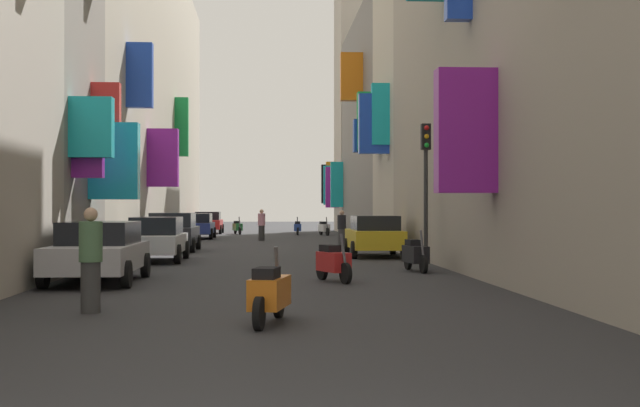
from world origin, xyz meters
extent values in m
plane|color=#2D2D30|center=(0.00, 30.00, 0.00)|extent=(140.00, 140.00, 0.00)
cube|color=#19B2BF|center=(-4.46, 17.82, 3.75)|extent=(1.08, 0.45, 1.53)
cube|color=red|center=(-4.60, 20.54, 4.20)|extent=(0.80, 0.37, 2.13)
cube|color=#19B2BF|center=(-4.32, 20.26, 3.03)|extent=(1.37, 0.53, 2.15)
cube|color=purple|center=(-4.61, 18.13, 3.35)|extent=(0.78, 0.35, 1.74)
cube|color=#BCB29E|center=(-8.00, 41.28, 7.78)|extent=(6.00, 37.45, 15.56)
cube|color=green|center=(-4.64, 42.87, 6.09)|extent=(0.72, 0.50, 3.18)
cube|color=purple|center=(-4.36, 32.07, 3.80)|extent=(1.27, 0.59, 2.41)
cube|color=blue|center=(-4.54, 26.69, 6.42)|extent=(0.91, 0.46, 2.29)
cube|color=purple|center=(4.34, 14.53, 3.41)|extent=(1.32, 0.58, 2.73)
cube|color=#BCB29E|center=(8.00, 33.12, 8.30)|extent=(6.00, 6.72, 16.60)
cube|color=blue|center=(4.38, 31.10, 5.17)|extent=(1.25, 0.47, 2.47)
cube|color=green|center=(4.48, 33.61, 5.51)|extent=(1.04, 0.64, 2.61)
cube|color=#19B2BF|center=(4.63, 30.97, 5.56)|extent=(0.73, 0.38, 2.53)
cube|color=blue|center=(4.41, 33.98, 4.92)|extent=(1.17, 0.65, 1.45)
cube|color=slate|center=(8.00, 44.86, 6.29)|extent=(6.00, 16.74, 12.57)
cube|color=orange|center=(4.42, 40.84, 8.59)|extent=(1.16, 0.59, 2.51)
cube|color=#19B2BF|center=(4.60, 52.54, 3.24)|extent=(0.80, 0.53, 2.98)
cube|color=#B2A899|center=(8.00, 56.82, 9.07)|extent=(6.00, 6.35, 18.15)
cube|color=#19B2BF|center=(4.55, 58.38, 3.34)|extent=(0.89, 0.62, 2.86)
cube|color=black|center=(4.50, 59.05, 3.45)|extent=(1.01, 0.45, 2.85)
cube|color=orange|center=(4.67, 58.97, 3.73)|extent=(0.66, 0.49, 2.70)
cube|color=purple|center=(4.55, 56.15, 3.14)|extent=(0.89, 0.42, 2.85)
cube|color=white|center=(-3.58, 23.64, 0.58)|extent=(1.66, 4.17, 0.56)
cube|color=black|center=(-3.58, 23.84, 1.14)|extent=(1.46, 2.34, 0.56)
cylinder|color=black|center=(-2.75, 22.26, 0.30)|extent=(0.18, 0.60, 0.60)
cylinder|color=black|center=(-4.41, 22.26, 0.30)|extent=(0.18, 0.60, 0.60)
cylinder|color=black|center=(-2.75, 25.01, 0.30)|extent=(0.18, 0.60, 0.60)
cylinder|color=black|center=(-4.41, 25.01, 0.30)|extent=(0.18, 0.60, 0.60)
cube|color=gold|center=(3.74, 25.88, 0.62)|extent=(1.70, 4.00, 0.63)
cube|color=black|center=(3.74, 25.68, 1.18)|extent=(1.50, 2.24, 0.50)
cylinder|color=black|center=(2.89, 27.20, 0.30)|extent=(0.18, 0.60, 0.60)
cylinder|color=black|center=(4.59, 27.20, 0.30)|extent=(0.18, 0.60, 0.60)
cylinder|color=black|center=(2.89, 24.56, 0.30)|extent=(0.18, 0.60, 0.60)
cylinder|color=black|center=(4.59, 24.56, 0.30)|extent=(0.18, 0.60, 0.60)
cube|color=#B21E1E|center=(-3.90, 53.04, 0.60)|extent=(1.77, 4.30, 0.60)
cube|color=black|center=(-3.90, 53.25, 1.17)|extent=(1.56, 2.41, 0.53)
cylinder|color=black|center=(-3.02, 51.62, 0.30)|extent=(0.18, 0.60, 0.60)
cylinder|color=black|center=(-4.79, 51.62, 0.30)|extent=(0.18, 0.60, 0.60)
cylinder|color=black|center=(-3.02, 54.46, 0.30)|extent=(0.18, 0.60, 0.60)
cylinder|color=black|center=(-4.79, 54.46, 0.30)|extent=(0.18, 0.60, 0.60)
cube|color=navy|center=(-3.93, 43.72, 0.59)|extent=(1.83, 4.35, 0.58)
cube|color=black|center=(-3.93, 43.93, 1.14)|extent=(1.61, 2.43, 0.51)
cylinder|color=black|center=(-3.01, 42.28, 0.30)|extent=(0.18, 0.60, 0.60)
cylinder|color=black|center=(-4.84, 42.28, 0.30)|extent=(0.18, 0.60, 0.60)
cylinder|color=black|center=(-3.01, 45.15, 0.30)|extent=(0.18, 0.60, 0.60)
cylinder|color=black|center=(-4.84, 45.15, 0.30)|extent=(0.18, 0.60, 0.60)
cube|color=#B7B7BC|center=(-3.90, 15.79, 0.59)|extent=(1.75, 4.40, 0.58)
cube|color=black|center=(-3.90, 16.01, 1.14)|extent=(1.54, 2.46, 0.51)
cylinder|color=black|center=(-3.03, 14.34, 0.30)|extent=(0.18, 0.60, 0.60)
cylinder|color=black|center=(-4.78, 14.34, 0.30)|extent=(0.18, 0.60, 0.60)
cylinder|color=black|center=(-3.03, 17.24, 0.30)|extent=(0.18, 0.60, 0.60)
cylinder|color=black|center=(-4.78, 17.24, 0.30)|extent=(0.18, 0.60, 0.60)
cube|color=black|center=(-3.77, 30.18, 0.62)|extent=(1.83, 4.26, 0.65)
cube|color=black|center=(-3.77, 30.39, 1.23)|extent=(1.61, 2.38, 0.56)
cylinder|color=black|center=(-2.85, 28.77, 0.30)|extent=(0.18, 0.60, 0.60)
cylinder|color=black|center=(-4.68, 28.77, 0.30)|extent=(0.18, 0.60, 0.60)
cylinder|color=black|center=(-2.85, 31.58, 0.30)|extent=(0.18, 0.60, 0.60)
cylinder|color=black|center=(-4.68, 31.58, 0.30)|extent=(0.18, 0.60, 0.60)
cube|color=#2D4CAD|center=(1.91, 49.92, 0.46)|extent=(0.46, 1.17, 0.45)
cube|color=black|center=(1.90, 49.70, 0.77)|extent=(0.33, 0.56, 0.16)
cylinder|color=#4C4C51|center=(1.92, 50.50, 0.79)|extent=(0.06, 0.27, 0.68)
cylinder|color=black|center=(1.92, 50.65, 0.24)|extent=(0.11, 0.48, 0.48)
cylinder|color=black|center=(1.90, 49.19, 0.24)|extent=(0.11, 0.48, 0.48)
cube|color=red|center=(1.51, 15.68, 0.46)|extent=(0.78, 1.12, 0.45)
cube|color=black|center=(1.44, 15.86, 0.77)|extent=(0.50, 0.64, 0.16)
cylinder|color=#4C4C51|center=(1.69, 15.20, 0.79)|extent=(0.15, 0.28, 0.68)
cylinder|color=black|center=(1.73, 15.08, 0.24)|extent=(0.26, 0.48, 0.48)
cylinder|color=black|center=(1.28, 16.28, 0.24)|extent=(0.26, 0.48, 0.48)
cube|color=#287F3D|center=(-1.90, 51.49, 0.46)|extent=(0.70, 1.24, 0.45)
cube|color=black|center=(-1.95, 51.70, 0.77)|extent=(0.44, 0.62, 0.16)
cylinder|color=#4C4C51|center=(-1.76, 50.92, 0.79)|extent=(0.12, 0.28, 0.68)
cylinder|color=black|center=(-1.73, 50.78, 0.24)|extent=(0.21, 0.49, 0.48)
cylinder|color=black|center=(-2.07, 52.20, 0.24)|extent=(0.21, 0.49, 0.48)
cube|color=orange|center=(0.00, 8.55, 0.46)|extent=(0.67, 1.23, 0.45)
cube|color=black|center=(-0.05, 8.34, 0.77)|extent=(0.43, 0.61, 0.16)
cylinder|color=#4C4C51|center=(0.12, 9.12, 0.79)|extent=(0.11, 0.28, 0.68)
cylinder|color=black|center=(0.15, 9.26, 0.24)|extent=(0.20, 0.49, 0.48)
cylinder|color=black|center=(-0.15, 7.84, 0.24)|extent=(0.20, 0.49, 0.48)
cube|color=silver|center=(3.52, 48.84, 0.46)|extent=(0.69, 1.14, 0.45)
cube|color=black|center=(3.47, 49.04, 0.77)|extent=(0.45, 0.62, 0.16)
cylinder|color=#4C4C51|center=(3.65, 48.33, 0.79)|extent=(0.12, 0.28, 0.68)
cylinder|color=black|center=(3.68, 48.20, 0.24)|extent=(0.21, 0.49, 0.48)
cylinder|color=black|center=(3.35, 49.49, 0.24)|extent=(0.21, 0.49, 0.48)
cube|color=black|center=(3.96, 18.75, 0.46)|extent=(0.58, 1.19, 0.45)
cube|color=black|center=(3.94, 18.97, 0.77)|extent=(0.39, 0.60, 0.16)
cylinder|color=#4C4C51|center=(4.04, 18.19, 0.79)|extent=(0.09, 0.28, 0.68)
cylinder|color=black|center=(4.05, 18.04, 0.24)|extent=(0.16, 0.49, 0.48)
cylinder|color=black|center=(3.88, 19.47, 0.24)|extent=(0.16, 0.49, 0.48)
cylinder|color=#383838|center=(-2.92, 10.04, 0.42)|extent=(0.38, 0.38, 0.84)
cylinder|color=#4C724C|center=(-2.92, 10.04, 1.17)|extent=(0.46, 0.46, 0.66)
sphere|color=tan|center=(-2.92, 10.04, 1.61)|extent=(0.23, 0.23, 0.23)
cylinder|color=#383838|center=(3.25, 33.42, 0.39)|extent=(0.43, 0.43, 0.78)
cylinder|color=black|center=(3.25, 33.42, 1.08)|extent=(0.51, 0.51, 0.61)
sphere|color=tan|center=(3.25, 33.42, 1.50)|extent=(0.21, 0.21, 0.21)
cylinder|color=#2E2E2E|center=(-0.30, 40.49, 0.39)|extent=(0.35, 0.35, 0.79)
cylinder|color=pink|center=(-0.30, 40.49, 1.10)|extent=(0.42, 0.42, 0.62)
sphere|color=tan|center=(-0.30, 40.49, 1.52)|extent=(0.21, 0.21, 0.21)
cylinder|color=#2D2D2D|center=(4.55, 20.40, 1.70)|extent=(0.12, 0.12, 3.39)
cube|color=black|center=(4.55, 20.40, 3.77)|extent=(0.26, 0.26, 0.75)
sphere|color=red|center=(4.55, 20.26, 4.02)|extent=(0.14, 0.14, 0.14)
sphere|color=orange|center=(4.55, 20.26, 3.77)|extent=(0.14, 0.14, 0.14)
sphere|color=green|center=(4.55, 20.26, 3.52)|extent=(0.14, 0.14, 0.14)
camera|label=1|loc=(-0.05, -4.27, 1.73)|focal=48.47mm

